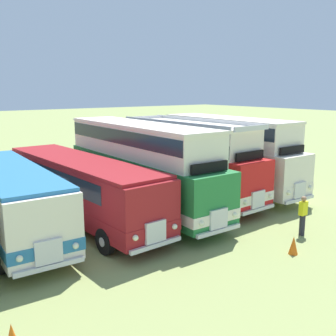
% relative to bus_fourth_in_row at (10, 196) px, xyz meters
% --- Properties ---
extents(ground_plane, '(200.00, 200.00, 0.00)m').
position_rel_bus_fourth_in_row_xyz_m(ground_plane, '(1.61, -0.25, -1.75)').
color(ground_plane, '#8C9956').
extents(bus_fourth_in_row, '(3.06, 10.33, 2.99)m').
position_rel_bus_fourth_in_row_xyz_m(bus_fourth_in_row, '(0.00, 0.00, 0.00)').
color(bus_fourth_in_row, silver).
rests_on(bus_fourth_in_row, ground).
extents(bus_fifth_in_row, '(3.06, 11.75, 2.99)m').
position_rel_bus_fourth_in_row_xyz_m(bus_fifth_in_row, '(3.22, 0.12, 0.01)').
color(bus_fifth_in_row, maroon).
rests_on(bus_fifth_in_row, ground).
extents(bus_sixth_in_row, '(2.78, 11.68, 4.49)m').
position_rel_bus_fourth_in_row_xyz_m(bus_sixth_in_row, '(6.46, -0.13, 0.72)').
color(bus_sixth_in_row, '#237538').
rests_on(bus_sixth_in_row, ground).
extents(bus_seventh_in_row, '(2.81, 9.79, 4.52)m').
position_rel_bus_fourth_in_row_xyz_m(bus_seventh_in_row, '(9.68, -0.15, 0.60)').
color(bus_seventh_in_row, red).
rests_on(bus_seventh_in_row, ground).
extents(bus_eighth_in_row, '(2.70, 10.20, 4.49)m').
position_rel_bus_fourth_in_row_xyz_m(bus_eighth_in_row, '(12.92, -0.07, 0.72)').
color(bus_eighth_in_row, silver).
rests_on(bus_eighth_in_row, ground).
extents(cone_far_end, '(0.36, 0.36, 0.71)m').
position_rel_bus_fourth_in_row_xyz_m(cone_far_end, '(8.00, -8.41, -1.40)').
color(cone_far_end, orange).
rests_on(cone_far_end, ground).
extents(marshal_person, '(0.36, 0.24, 1.73)m').
position_rel_bus_fourth_in_row_xyz_m(marshal_person, '(10.00, -7.41, -0.87)').
color(marshal_person, '#23232D').
rests_on(marshal_person, ground).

